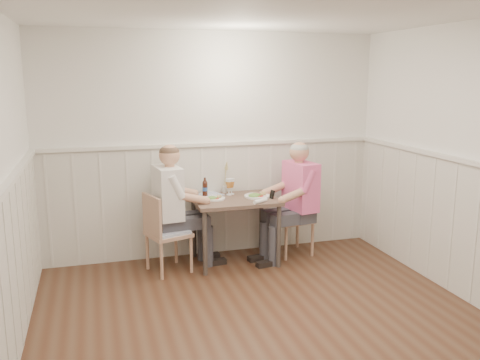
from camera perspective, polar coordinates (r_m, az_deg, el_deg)
The scene contains 16 objects.
ground_plane at distance 4.30m, azimuth 4.46°, elevation -17.67°, with size 4.50×4.50×0.00m, color #492A1A.
room_shell at distance 3.80m, azimuth 4.82°, elevation 2.74°, with size 4.04×4.54×2.60m.
wainscot at distance 4.62m, azimuth 1.56°, elevation -6.18°, with size 4.00×4.49×1.34m.
dining_table at distance 5.73m, azimuth -0.56°, elevation -3.04°, with size 0.93×0.70×0.75m.
chair_right at distance 6.10m, azimuth 6.35°, elevation -3.90°, with size 0.46×0.46×0.88m.
chair_left at distance 5.54m, azimuth -8.55°, elevation -5.60°, with size 0.52×0.52×0.87m.
man_in_pink at distance 5.93m, azimuth 6.42°, elevation -3.28°, with size 0.70×0.49×1.39m.
diner_cream at distance 5.61m, azimuth -7.62°, elevation -4.09°, with size 0.69×0.48×1.41m.
plate_man at distance 5.76m, azimuth 1.90°, elevation -1.70°, with size 0.30×0.30×0.07m.
plate_diner at distance 5.66m, azimuth -2.96°, elevation -2.01°, with size 0.24×0.24×0.06m.
beer_glass_a at distance 5.88m, azimuth -0.97°, elevation -0.43°, with size 0.07×0.07×0.18m.
beer_glass_b at distance 5.85m, azimuth -1.26°, elevation -0.46°, with size 0.08×0.08×0.19m.
beer_bottle at distance 5.81m, azimuth -3.96°, elevation -0.89°, with size 0.06×0.06×0.22m.
rolled_napkin at distance 5.51m, azimuth 2.31°, elevation -2.37°, with size 0.19×0.14×0.04m.
grass_vase at distance 5.93m, azimuth -1.76°, elevation 0.19°, with size 0.04×0.04×0.39m.
gingham_mat at distance 5.87m, azimuth -3.66°, elevation -1.68°, with size 0.39×0.36×0.01m.
Camera 1 is at (-1.36, -3.50, 2.10)m, focal length 38.00 mm.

